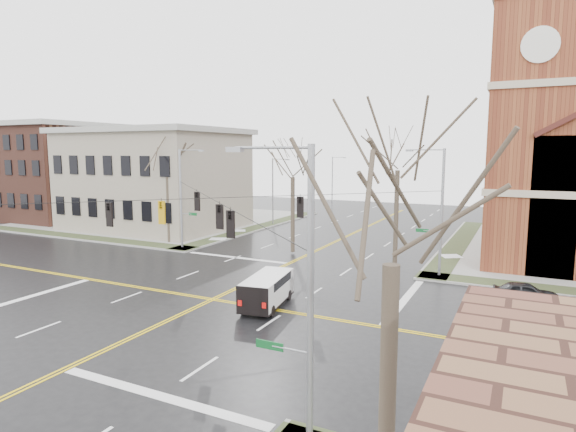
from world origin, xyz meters
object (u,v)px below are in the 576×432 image
at_px(tree_se, 392,244).
at_px(streetlight_north_b, 333,180).
at_px(parked_car_a, 526,293).
at_px(tree_ne, 398,164).
at_px(tree_nw_near, 293,172).
at_px(signal_pole_ne, 439,208).
at_px(signal_pole_nw, 182,195).
at_px(signal_pole_se, 305,296).
at_px(tree_nw_far, 167,164).
at_px(streetlight_north_a, 274,188).
at_px(cargo_van, 268,288).

bearing_deg(tree_se, streetlight_north_b, 111.98).
bearing_deg(parked_car_a, streetlight_north_b, 23.77).
relative_size(tree_ne, tree_se, 1.13).
relative_size(tree_nw_near, tree_ne, 0.90).
bearing_deg(tree_se, signal_pole_ne, 96.73).
xyz_separation_m(signal_pole_nw, signal_pole_se, (22.64, -23.00, 0.00)).
xyz_separation_m(parked_car_a, tree_nw_far, (-31.38, 5.36, 7.14)).
height_order(streetlight_north_b, parked_car_a, streetlight_north_b).
xyz_separation_m(signal_pole_ne, parked_car_a, (5.73, -3.76, -4.33)).
bearing_deg(tree_nw_near, tree_se, -60.66).
height_order(parked_car_a, tree_se, tree_se).
relative_size(signal_pole_nw, tree_ne, 0.82).
xyz_separation_m(parked_car_a, tree_nw_near, (-18.47, 6.39, 6.54)).
bearing_deg(streetlight_north_b, streetlight_north_a, -90.00).
xyz_separation_m(streetlight_north_a, parked_car_a, (27.71, -20.26, -3.85)).
xyz_separation_m(signal_pole_ne, streetlight_north_a, (-21.97, 16.50, -0.48)).
height_order(tree_nw_near, tree_ne, tree_ne).
height_order(signal_pole_se, streetlight_north_a, signal_pole_se).
bearing_deg(signal_pole_ne, tree_nw_far, 176.45).
bearing_deg(streetlight_north_a, tree_nw_far, -103.84).
bearing_deg(signal_pole_se, tree_nw_far, 136.21).
distance_m(streetlight_north_b, cargo_van, 49.73).
distance_m(cargo_van, parked_car_a, 15.30).
bearing_deg(tree_nw_far, streetlight_north_a, 76.16).
xyz_separation_m(parked_car_a, tree_ne, (-9.31, 6.05, 7.35)).
distance_m(streetlight_north_b, tree_ne, 39.01).
height_order(signal_pole_nw, tree_se, tree_se).
bearing_deg(streetlight_north_b, tree_se, -68.02).
bearing_deg(signal_pole_se, cargo_van, 122.83).
relative_size(signal_pole_se, streetlight_north_b, 1.12).
distance_m(signal_pole_ne, tree_nw_near, 13.19).
height_order(signal_pole_ne, tree_nw_far, tree_nw_far).
relative_size(signal_pole_se, tree_nw_near, 0.91).
relative_size(signal_pole_ne, signal_pole_nw, 1.00).
height_order(signal_pole_ne, tree_se, tree_se).
height_order(signal_pole_nw, tree_nw_near, tree_nw_near).
height_order(streetlight_north_a, tree_nw_near, tree_nw_near).
relative_size(signal_pole_nw, cargo_van, 1.81).
height_order(signal_pole_ne, streetlight_north_a, signal_pole_ne).
bearing_deg(cargo_van, parked_car_a, 19.29).
relative_size(streetlight_north_a, tree_ne, 0.73).
distance_m(signal_pole_nw, signal_pole_se, 32.28).
distance_m(cargo_van, tree_nw_near, 15.76).
distance_m(parked_car_a, tree_nw_near, 20.61).
height_order(streetlight_north_a, cargo_van, streetlight_north_a).
xyz_separation_m(signal_pole_se, cargo_van, (-7.73, 11.98, -3.88)).
relative_size(streetlight_north_a, cargo_van, 1.61).
height_order(signal_pole_ne, tree_ne, tree_ne).
bearing_deg(streetlight_north_a, signal_pole_se, -60.91).
height_order(tree_nw_far, tree_se, tree_nw_far).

